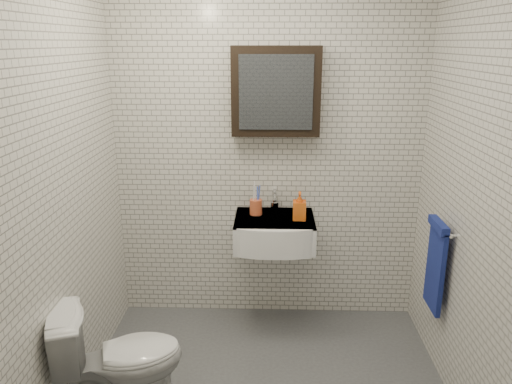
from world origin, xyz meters
TOP-DOWN VIEW (x-y plane):
  - room_shell at (0.00, 0.00)m, footprint 2.22×2.02m
  - washbasin at (0.05, 0.73)m, footprint 0.55×0.50m
  - faucet at (0.05, 0.93)m, footprint 0.06×0.20m
  - mirror_cabinet at (0.05, 0.93)m, footprint 0.60×0.15m
  - towel_rail at (1.04, 0.35)m, footprint 0.09×0.30m
  - toothbrush_cup at (-0.08, 0.84)m, footprint 0.10×0.10m
  - soap_bottle at (0.22, 0.74)m, footprint 0.09×0.09m
  - toilet at (-0.80, -0.16)m, footprint 0.77×0.59m

SIDE VIEW (x-z plane):
  - toilet at x=-0.80m, z-range 0.00..0.69m
  - towel_rail at x=1.04m, z-range 0.43..1.01m
  - washbasin at x=0.05m, z-range 0.66..0.86m
  - toothbrush_cup at x=-0.08m, z-range 0.79..1.03m
  - faucet at x=0.05m, z-range 0.84..0.99m
  - soap_bottle at x=0.22m, z-range 0.85..1.05m
  - room_shell at x=0.00m, z-range 0.21..2.72m
  - mirror_cabinet at x=0.05m, z-range 1.40..2.00m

